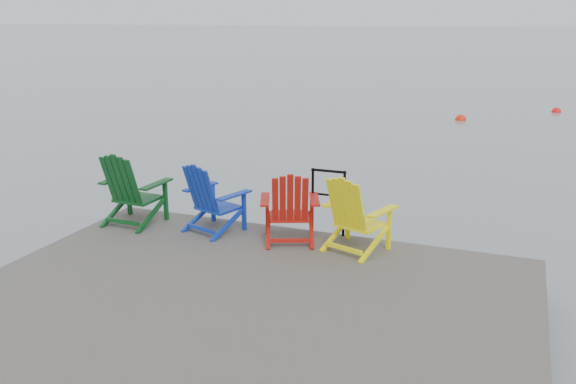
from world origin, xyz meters
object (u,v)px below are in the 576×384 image
(buoy_a, at_px, (461,120))
(handrail, at_px, (328,196))
(chair_green, at_px, (131,188))
(buoy_b, at_px, (556,112))
(chair_red, at_px, (290,207))
(chair_yellow, at_px, (355,213))
(chair_blue, at_px, (211,197))

(buoy_a, bearing_deg, handrail, -91.84)
(handrail, relative_size, chair_green, 0.86)
(buoy_b, bearing_deg, chair_red, -102.79)
(handrail, xyz_separation_m, chair_green, (-2.71, -0.60, -0.02))
(handrail, bearing_deg, chair_red, -128.46)
(handrail, bearing_deg, chair_green, -167.47)
(chair_yellow, bearing_deg, chair_red, -161.83)
(chair_green, height_order, chair_blue, chair_green)
(handrail, relative_size, buoy_b, 2.70)
(chair_yellow, distance_m, buoy_a, 13.96)
(handrail, relative_size, buoy_a, 2.44)
(chair_red, bearing_deg, handrail, 29.69)
(chair_green, distance_m, chair_blue, 1.20)
(chair_green, height_order, chair_yellow, chair_green)
(chair_blue, bearing_deg, chair_green, -155.71)
(chair_yellow, relative_size, buoy_b, 2.95)
(buoy_b, bearing_deg, buoy_a, -135.01)
(handrail, distance_m, chair_blue, 1.58)
(buoy_a, bearing_deg, chair_yellow, -89.74)
(chair_blue, relative_size, chair_red, 1.01)
(chair_green, xyz_separation_m, chair_red, (2.33, 0.13, -0.04))
(chair_green, height_order, chair_red, chair_green)
(chair_blue, height_order, buoy_b, chair_blue)
(buoy_a, distance_m, buoy_b, 4.31)
(chair_green, distance_m, chair_yellow, 3.20)
(chair_green, relative_size, chair_red, 1.09)
(chair_green, xyz_separation_m, chair_yellow, (3.20, 0.13, -0.03))
(chair_blue, bearing_deg, chair_yellow, 18.02)
(chair_red, bearing_deg, chair_blue, 158.35)
(buoy_b, bearing_deg, chair_green, -109.89)
(chair_green, bearing_deg, handrail, 15.58)
(chair_blue, height_order, chair_red, chair_blue)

